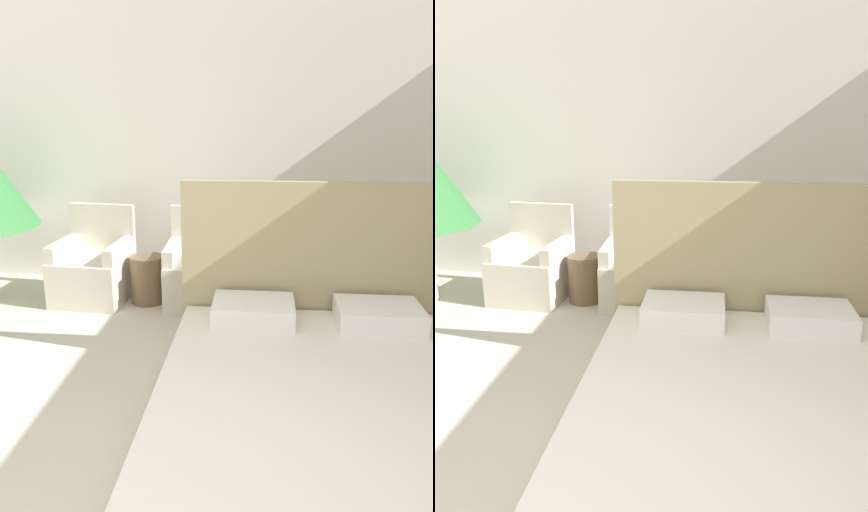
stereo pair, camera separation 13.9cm
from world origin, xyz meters
TOP-DOWN VIEW (x-y plane):
  - wall_back at (0.00, 4.11)m, footprint 10.00×0.06m
  - bed at (0.91, 1.24)m, footprint 1.85×2.16m
  - armchair_near_window_left at (-1.11, 3.40)m, footprint 0.73×0.73m
  - armchair_near_window_right at (-0.02, 3.40)m, footprint 0.69×0.70m
  - side_table at (-0.57, 3.37)m, footprint 0.32×0.32m

SIDE VIEW (x-z plane):
  - side_table at x=-0.57m, z-range 0.00..0.47m
  - bed at x=0.91m, z-range -0.41..0.96m
  - armchair_near_window_left at x=-1.11m, z-range -0.18..0.74m
  - armchair_near_window_right at x=-0.02m, z-range -0.18..0.74m
  - wall_back at x=0.00m, z-range 0.00..2.90m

